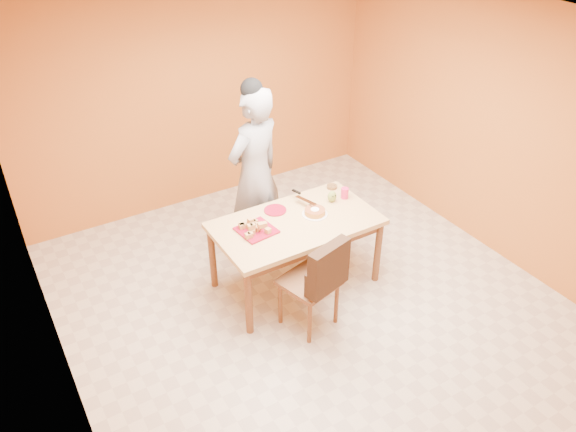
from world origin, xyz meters
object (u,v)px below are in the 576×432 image
red_dinner_plate (275,210)px  checker_tin (332,187)px  dining_table (296,229)px  person (255,174)px  sponge_cake (315,212)px  magenta_glass (345,193)px  egg_ornament (332,197)px  dining_chair (310,281)px  pastry_platter (256,230)px

red_dinner_plate → checker_tin: 0.75m
dining_table → person: 0.80m
dining_table → sponge_cake: (0.22, 0.01, 0.13)m
person → magenta_glass: (0.71, -0.63, -0.13)m
egg_ornament → magenta_glass: bearing=21.2°
dining_chair → magenta_glass: 1.16m
sponge_cake → magenta_glass: size_ratio=1.81×
egg_ornament → magenta_glass: size_ratio=1.08×
dining_chair → red_dinner_plate: 0.90m
sponge_cake → dining_chair: bearing=-126.0°
checker_tin → pastry_platter: bearing=-164.6°
pastry_platter → sponge_cake: bearing=-4.1°
person → dining_chair: bearing=65.8°
person → red_dinner_plate: bearing=69.2°
red_dinner_plate → dining_table: bearing=-74.4°
checker_tin → person: bearing=151.2°
dining_table → red_dinner_plate: (-0.08, 0.27, 0.10)m
person → red_dinner_plate: (-0.03, -0.47, -0.18)m
dining_table → sponge_cake: sponge_cake is taller
sponge_cake → dining_table: bearing=-177.9°
dining_table → person: (-0.05, 0.74, 0.28)m
dining_table → person: person is taller
magenta_glass → dining_table: bearing=-169.9°
dining_chair → sponge_cake: size_ratio=4.87×
pastry_platter → sponge_cake: 0.63m
pastry_platter → magenta_glass: bearing=3.5°
dining_chair → pastry_platter: (-0.20, 0.64, 0.25)m
dining_table → person: size_ratio=0.84×
red_dinner_plate → sponge_cake: bearing=-41.3°
dining_table → pastry_platter: pastry_platter is taller
person → magenta_glass: bearing=121.3°
dining_chair → checker_tin: bearing=32.4°
pastry_platter → magenta_glass: (1.07, 0.06, 0.05)m
dining_chair → pastry_platter: bearing=92.8°
person → egg_ornament: bearing=114.5°
sponge_cake → person: bearing=110.3°
dining_chair → pastry_platter: dining_chair is taller
dining_chair → red_dinner_plate: bearing=66.8°
sponge_cake → egg_ornament: size_ratio=1.68×
dining_table → pastry_platter: bearing=172.6°
dining_table → egg_ornament: 0.55m
dining_table → person: bearing=93.7°
sponge_cake → egg_ornament: egg_ornament is taller
dining_chair → person: 1.41m
pastry_platter → checker_tin: bearing=15.4°
person → sponge_cake: (0.27, -0.74, -0.15)m
dining_table → egg_ornament: egg_ornament is taller
dining_chair → person: (0.16, 1.33, 0.43)m
dining_table → pastry_platter: (-0.41, 0.05, 0.10)m
dining_table → red_dinner_plate: size_ratio=7.11×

